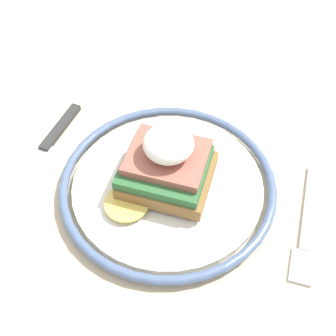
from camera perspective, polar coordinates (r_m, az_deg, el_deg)
dining_table at (r=0.58m, az=-3.11°, el=-9.09°), size 1.00×0.70×0.72m
plate at (r=0.47m, az=-0.00°, el=-2.10°), size 0.24×0.24×0.02m
sandwich at (r=0.44m, az=-0.17°, el=0.66°), size 0.10×0.11×0.07m
fork at (r=0.46m, az=18.16°, el=-7.58°), size 0.02×0.15×0.00m
knife at (r=0.53m, az=-16.20°, el=2.77°), size 0.03×0.18×0.01m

